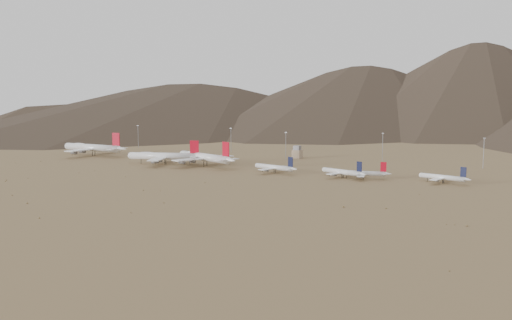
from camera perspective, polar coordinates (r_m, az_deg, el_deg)
The scene contains 16 objects.
ground at distance 456.93m, azimuth -5.77°, elevation -1.14°, with size 3000.00×3000.00×0.00m, color #967B4E.
mountain_ridge at distance 1298.70m, azimuth 18.12°, elevation 10.38°, with size 4400.00×1000.00×300.00m.
widebody_west at distance 585.92m, azimuth -16.01°, elevation 1.20°, with size 80.18×61.39×23.80m.
widebody_centre at distance 503.67m, azimuth -9.16°, elevation 0.39°, with size 68.15×54.53×21.29m.
widebody_east at distance 487.67m, azimuth -5.16°, elevation 0.30°, with size 73.42×58.47×22.68m.
narrowbody_a at distance 444.40m, azimuth 1.93°, elevation -0.75°, with size 41.65×30.56×13.92m.
narrowbody_b at distance 425.36m, azimuth 8.70°, elevation -1.19°, with size 39.38×29.25×13.42m.
narrowbody_c at distance 422.08m, azimuth 10.72°, elevation -1.32°, with size 37.85×28.06×12.84m.
narrowbody_d at distance 416.74m, azimuth 18.27°, elevation -1.67°, with size 37.63×27.67×12.62m.
control_tower at distance 544.36m, azimuth 4.14°, elevation 0.73°, with size 8.00×8.00×12.00m.
mast_far_west at distance 654.96m, azimuth -11.71°, elevation 2.43°, with size 2.00×0.60×25.70m.
mast_west at distance 594.58m, azimuth -2.52°, elevation 2.12°, with size 2.00×0.60×25.70m.
mast_centre at distance 533.32m, azimuth 3.00°, elevation 1.57°, with size 2.00×0.60×25.70m.
mast_east at distance 535.56m, azimuth 12.55°, elevation 1.44°, with size 2.00×0.60×25.70m.
mast_far_east at distance 505.47m, azimuth 21.82°, elevation 0.79°, with size 2.00×0.60×25.70m.
desert_scrub at distance 380.68m, azimuth -13.54°, elevation -2.87°, with size 423.46×164.01×0.90m.
Camera 1 is at (261.69, -369.13, 63.64)m, focal length 40.00 mm.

